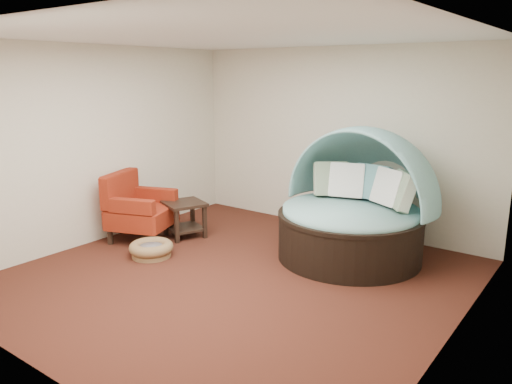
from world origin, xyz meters
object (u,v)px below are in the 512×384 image
Objects in this scene: canopy_daybed at (356,198)px; red_armchair at (138,209)px; pet_basket at (151,249)px; side_table at (185,214)px.

canopy_daybed is 3.16m from red_armchair.
red_armchair is (-2.88, -1.25, -0.35)m from canopy_daybed.
side_table is (-0.23, 0.88, 0.24)m from pet_basket.
side_table reaches higher than pet_basket.
red_armchair is at bearing -134.87° from side_table.
canopy_daybed is at bearing 37.31° from pet_basket.
pet_basket is at bearing -75.17° from side_table.
canopy_daybed is at bearing 17.71° from side_table.
side_table is (0.48, 0.48, -0.11)m from red_armchair.
pet_basket is 0.95× the size of side_table.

